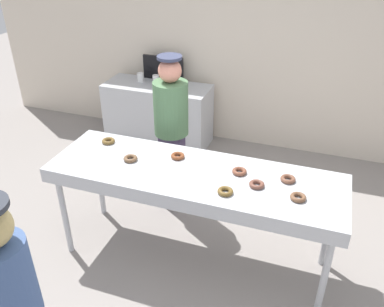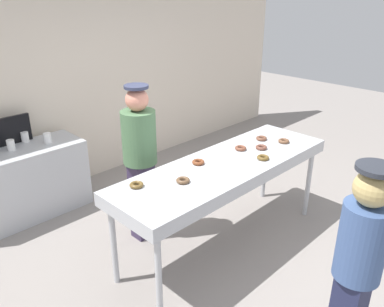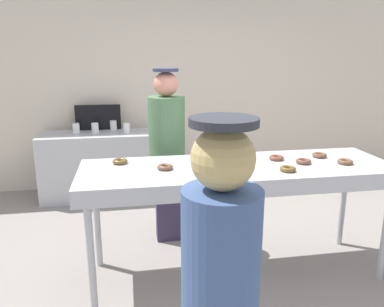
# 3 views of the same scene
# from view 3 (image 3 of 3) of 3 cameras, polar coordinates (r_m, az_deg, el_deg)

# --- Properties ---
(ground_plane) EXTENTS (16.00, 16.00, 0.00)m
(ground_plane) POSITION_cam_3_polar(r_m,az_deg,el_deg) (3.50, 6.44, -17.23)
(ground_plane) COLOR gray
(back_wall) EXTENTS (8.00, 0.12, 2.85)m
(back_wall) POSITION_cam_3_polar(r_m,az_deg,el_deg) (5.45, -0.55, 10.34)
(back_wall) COLOR beige
(back_wall) RESTS_ON ground
(fryer_conveyor) EXTENTS (2.54, 0.79, 0.97)m
(fryer_conveyor) POSITION_cam_3_polar(r_m,az_deg,el_deg) (3.12, 6.92, -3.07)
(fryer_conveyor) COLOR #B7BABF
(fryer_conveyor) RESTS_ON ground
(chocolate_donut_0) EXTENTS (0.15, 0.15, 0.04)m
(chocolate_donut_0) POSITION_cam_3_polar(r_m,az_deg,el_deg) (3.18, -10.75, -1.16)
(chocolate_donut_0) COLOR brown
(chocolate_donut_0) RESTS_ON fryer_conveyor
(chocolate_donut_1) EXTENTS (0.13, 0.13, 0.04)m
(chocolate_donut_1) POSITION_cam_3_polar(r_m,az_deg,el_deg) (3.36, 22.02, -1.15)
(chocolate_donut_1) COLOR brown
(chocolate_donut_1) RESTS_ON fryer_conveyor
(chocolate_donut_2) EXTENTS (0.17, 0.17, 0.04)m
(chocolate_donut_2) POSITION_cam_3_polar(r_m,az_deg,el_deg) (2.97, -4.07, -2.05)
(chocolate_donut_2) COLOR brown
(chocolate_donut_2) RESTS_ON fryer_conveyor
(chocolate_donut_3) EXTENTS (0.18, 0.18, 0.04)m
(chocolate_donut_3) POSITION_cam_3_polar(r_m,az_deg,el_deg) (3.20, 2.40, -0.79)
(chocolate_donut_3) COLOR brown
(chocolate_donut_3) RESTS_ON fryer_conveyor
(chocolate_donut_4) EXTENTS (0.14, 0.14, 0.04)m
(chocolate_donut_4) POSITION_cam_3_polar(r_m,az_deg,el_deg) (3.01, 14.19, -2.25)
(chocolate_donut_4) COLOR brown
(chocolate_donut_4) RESTS_ON fryer_conveyor
(chocolate_donut_5) EXTENTS (0.18, 0.18, 0.04)m
(chocolate_donut_5) POSITION_cam_3_polar(r_m,az_deg,el_deg) (3.49, 18.59, -0.23)
(chocolate_donut_5) COLOR brown
(chocolate_donut_5) RESTS_ON fryer_conveyor
(chocolate_donut_6) EXTENTS (0.14, 0.14, 0.04)m
(chocolate_donut_6) POSITION_cam_3_polar(r_m,az_deg,el_deg) (3.25, 16.40, -1.14)
(chocolate_donut_6) COLOR brown
(chocolate_donut_6) RESTS_ON fryer_conveyor
(chocolate_donut_7) EXTENTS (0.13, 0.13, 0.04)m
(chocolate_donut_7) POSITION_cam_3_polar(r_m,az_deg,el_deg) (3.31, 12.58, -0.63)
(chocolate_donut_7) COLOR brown
(chocolate_donut_7) RESTS_ON fryer_conveyor
(worker_baker) EXTENTS (0.35, 0.35, 1.72)m
(worker_baker) POSITION_cam_3_polar(r_m,az_deg,el_deg) (3.70, -3.79, 1.37)
(worker_baker) COLOR #372C49
(worker_baker) RESTS_ON ground
(customer_waiting) EXTENTS (0.30, 0.30, 1.64)m
(customer_waiting) POSITION_cam_3_polar(r_m,az_deg,el_deg) (1.59, 4.22, -21.15)
(customer_waiting) COLOR #212546
(customer_waiting) RESTS_ON ground
(prep_counter) EXTENTS (1.47, 0.59, 0.86)m
(prep_counter) POSITION_cam_3_polar(r_m,az_deg,el_deg) (5.13, -13.67, -1.70)
(prep_counter) COLOR #B7BABF
(prep_counter) RESTS_ON ground
(paper_cup_0) EXTENTS (0.09, 0.09, 0.12)m
(paper_cup_0) POSITION_cam_3_polar(r_m,az_deg,el_deg) (5.07, -14.35, 3.76)
(paper_cup_0) COLOR white
(paper_cup_0) RESTS_ON prep_counter
(paper_cup_1) EXTENTS (0.09, 0.09, 0.12)m
(paper_cup_1) POSITION_cam_3_polar(r_m,az_deg,el_deg) (5.20, -11.73, 4.19)
(paper_cup_1) COLOR white
(paper_cup_1) RESTS_ON prep_counter
(paper_cup_2) EXTENTS (0.09, 0.09, 0.12)m
(paper_cup_2) POSITION_cam_3_polar(r_m,az_deg,el_deg) (5.10, -17.01, 3.66)
(paper_cup_2) COLOR white
(paper_cup_2) RESTS_ON prep_counter
(paper_cup_3) EXTENTS (0.09, 0.09, 0.12)m
(paper_cup_3) POSITION_cam_3_polar(r_m,az_deg,el_deg) (4.97, -9.79, 3.81)
(paper_cup_3) COLOR white
(paper_cup_3) RESTS_ON prep_counter
(menu_display) EXTENTS (0.59, 0.04, 0.33)m
(menu_display) POSITION_cam_3_polar(r_m,az_deg,el_deg) (5.24, -13.91, 5.30)
(menu_display) COLOR black
(menu_display) RESTS_ON prep_counter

